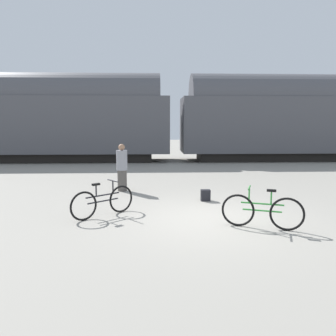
# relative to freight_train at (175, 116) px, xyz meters

# --- Properties ---
(ground_plane) EXTENTS (80.00, 80.00, 0.00)m
(ground_plane) POSITION_rel_freight_train_xyz_m (-0.00, -12.81, -2.81)
(ground_plane) COLOR gray
(freight_train) EXTENTS (57.33, 3.07, 5.38)m
(freight_train) POSITION_rel_freight_train_xyz_m (0.00, 0.00, 0.00)
(freight_train) COLOR black
(freight_train) RESTS_ON ground_plane
(rail_near) EXTENTS (69.33, 0.07, 0.01)m
(rail_near) POSITION_rel_freight_train_xyz_m (-0.00, -0.72, -2.81)
(rail_near) COLOR #4C4238
(rail_near) RESTS_ON ground_plane
(rail_far) EXTENTS (69.33, 0.07, 0.01)m
(rail_far) POSITION_rel_freight_train_xyz_m (-0.00, 0.72, -2.81)
(rail_far) COLOR #4C4238
(rail_far) RESTS_ON ground_plane
(bicycle_green) EXTENTS (1.70, 0.68, 0.92)m
(bicycle_green) POSITION_rel_freight_train_xyz_m (1.04, -13.62, -2.42)
(bicycle_green) COLOR black
(bicycle_green) RESTS_ON ground_plane
(bicycle_black) EXTENTS (1.40, 1.22, 0.89)m
(bicycle_black) POSITION_rel_freight_train_xyz_m (-2.63, -12.50, -2.43)
(bicycle_black) COLOR black
(bicycle_black) RESTS_ON ground_plane
(person_in_grey) EXTENTS (0.38, 0.38, 1.63)m
(person_in_grey) POSITION_rel_freight_train_xyz_m (-2.46, -9.33, -2.00)
(person_in_grey) COLOR #514C47
(person_in_grey) RESTS_ON ground_plane
(backpack) EXTENTS (0.28, 0.20, 0.34)m
(backpack) POSITION_rel_freight_train_xyz_m (0.21, -10.94, -2.64)
(backpack) COLOR black
(backpack) RESTS_ON ground_plane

